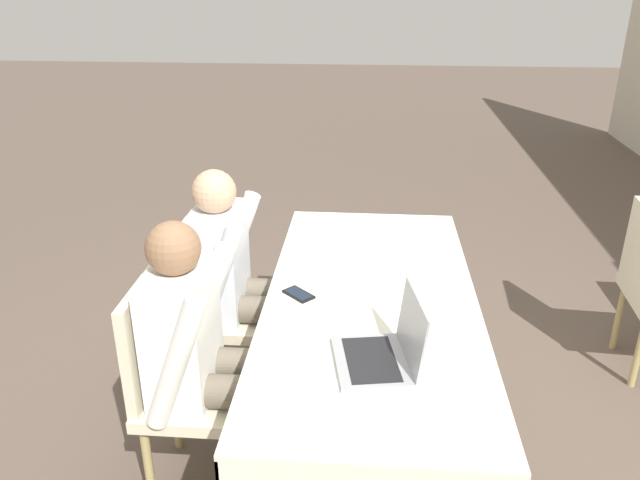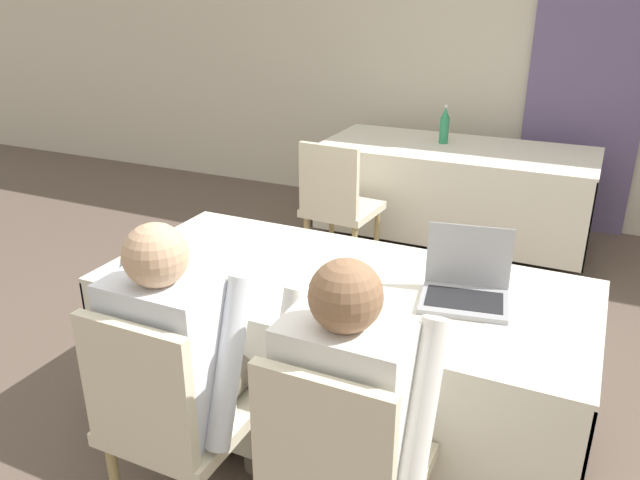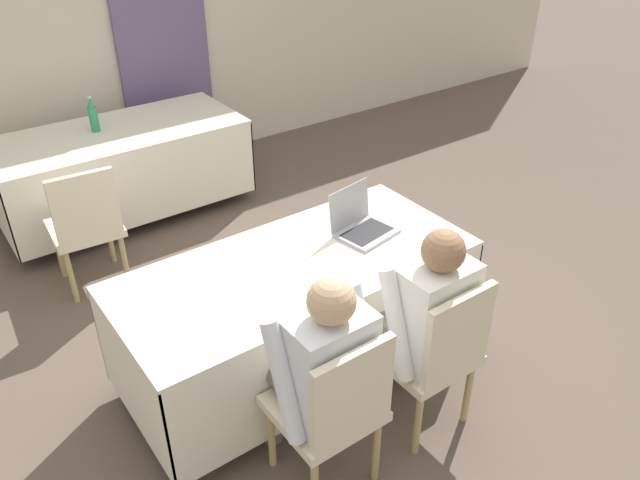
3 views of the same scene
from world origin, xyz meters
The scene contains 15 objects.
ground_plane centered at (0.00, 0.00, 0.00)m, with size 24.00×24.00×0.00m, color brown.
wall_back centered at (0.00, 3.10, 1.35)m, with size 12.00×0.06×2.70m.
curtain_panel centered at (0.66, 3.04, 1.33)m, with size 0.84×0.04×2.65m.
conference_table_near centered at (0.00, 0.00, 0.56)m, with size 1.91×0.87×0.73m.
conference_table_far centered at (-0.10, 2.33, 0.56)m, with size 1.91×0.87×0.73m.
laptop centered at (0.47, 0.04, 0.78)m, with size 0.35×0.32×0.25m.
cell_phone centered at (0.01, -0.30, 0.74)m, with size 0.14×0.15×0.01m.
paper_beside_laptop centered at (-0.66, 0.05, 0.73)m, with size 0.28×0.34×0.00m.
paper_centre_table centered at (0.61, 0.05, 0.73)m, with size 0.32×0.36×0.00m.
water_bottle centered at (-0.23, 2.41, 0.85)m, with size 0.07×0.07×0.28m.
chair_near_left centered at (-0.31, -0.74, 0.50)m, with size 0.44×0.44×0.90m.
chair_near_right centered at (0.31, -0.74, 0.50)m, with size 0.44×0.44×0.90m.
chair_far_spare centered at (-0.66, 1.47, 0.50)m, with size 0.47×0.47×0.90m.
person_checkered_shirt centered at (-0.31, -0.64, 0.66)m, with size 0.50×0.52×1.16m.
person_white_shirt centered at (0.31, -0.64, 0.66)m, with size 0.50×0.52×1.16m.
Camera 3 is at (-1.48, -2.26, 2.55)m, focal length 35.00 mm.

